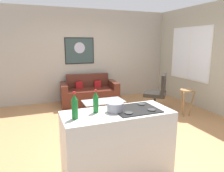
# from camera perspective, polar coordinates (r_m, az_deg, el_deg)

# --- Properties ---
(ground) EXTENTS (6.40, 6.40, 0.04)m
(ground) POSITION_cam_1_polar(r_m,az_deg,el_deg) (4.70, 2.26, -10.93)
(ground) COLOR #B37D4D
(back_wall) EXTENTS (6.40, 0.05, 2.80)m
(back_wall) POSITION_cam_1_polar(r_m,az_deg,el_deg) (6.63, -6.11, 8.40)
(back_wall) COLOR #ADA495
(back_wall) RESTS_ON ground
(right_wall) EXTENTS (0.05, 6.40, 2.80)m
(right_wall) POSITION_cam_1_polar(r_m,az_deg,el_deg) (6.11, 24.54, 7.09)
(right_wall) COLOR #ABA691
(right_wall) RESTS_ON ground
(couch) EXTENTS (1.72, 0.99, 0.85)m
(couch) POSITION_cam_1_polar(r_m,az_deg,el_deg) (6.24, -6.25, -2.09)
(couch) COLOR #4F2117
(couch) RESTS_ON ground
(coffee_table) EXTENTS (1.01, 0.52, 0.38)m
(coffee_table) POSITION_cam_1_polar(r_m,az_deg,el_deg) (5.16, -2.41, -4.43)
(coffee_table) COLOR silver
(coffee_table) RESTS_ON ground
(armchair) EXTENTS (0.81, 0.81, 0.96)m
(armchair) POSITION_cam_1_polar(r_m,az_deg,el_deg) (5.81, 12.55, -1.56)
(armchair) COLOR black
(armchair) RESTS_ON ground
(bar_stool) EXTENTS (0.37, 0.37, 0.67)m
(bar_stool) POSITION_cam_1_polar(r_m,az_deg,el_deg) (5.41, 19.79, -2.52)
(bar_stool) COLOR olive
(bar_stool) RESTS_ON ground
(kitchen_counter) EXTENTS (1.47, 0.62, 0.93)m
(kitchen_counter) POSITION_cam_1_polar(r_m,az_deg,el_deg) (2.94, 1.54, -15.39)
(kitchen_counter) COLOR silver
(kitchen_counter) RESTS_ON ground
(soda_bottle) EXTENTS (0.08, 0.08, 0.34)m
(soda_bottle) POSITION_cam_1_polar(r_m,az_deg,el_deg) (2.52, -10.22, -5.60)
(soda_bottle) COLOR #1B7129
(soda_bottle) RESTS_ON kitchen_counter
(soda_bottle_2) EXTENTS (0.07, 0.07, 0.31)m
(soda_bottle_2) POSITION_cam_1_polar(r_m,az_deg,el_deg) (2.71, -4.49, -4.46)
(soda_bottle_2) COLOR #1B7129
(soda_bottle_2) RESTS_ON kitchen_counter
(mixing_bowl) EXTENTS (0.22, 0.22, 0.12)m
(mixing_bowl) POSITION_cam_1_polar(r_m,az_deg,el_deg) (2.75, 0.88, -5.88)
(mixing_bowl) COLOR #91909C
(mixing_bowl) RESTS_ON kitchen_counter
(wall_painting) EXTENTS (0.90, 0.03, 0.80)m
(wall_painting) POSITION_cam_1_polar(r_m,az_deg,el_deg) (6.50, -8.91, 9.56)
(wall_painting) COLOR black
(window) EXTENTS (0.03, 1.58, 1.53)m
(window) POSITION_cam_1_polar(r_m,az_deg,el_deg) (6.51, 20.57, 8.32)
(window) COLOR silver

